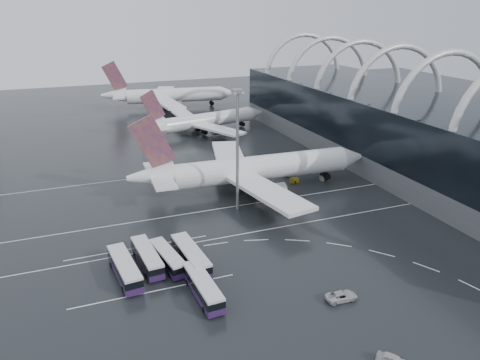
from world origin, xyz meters
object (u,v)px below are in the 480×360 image
object	(u,v)px
bus_row_near_d	(191,256)
floodlight_mast	(237,136)
bus_row_near_c	(168,258)
bus_row_far_c	(203,287)
gse_cart_belly_b	(286,174)
gse_cart_belly_c	(256,186)
bus_row_near_b	(147,257)
gse_cart_belly_e	(255,165)
van_curve_b	(393,360)
bus_row_near_a	(125,268)
gse_cart_belly_a	(294,180)
airliner_gate_b	(203,121)
gse_cart_belly_d	(324,178)
airliner_main	(250,170)
van_curve_a	(341,296)
airliner_gate_c	(168,96)

from	to	relation	value
bus_row_near_d	floodlight_mast	bearing A→B (deg)	-44.21
bus_row_near_c	bus_row_far_c	world-z (taller)	bus_row_far_c
gse_cart_belly_b	gse_cart_belly_c	distance (m)	12.54
bus_row_near_b	bus_row_far_c	bearing A→B (deg)	-157.23
gse_cart_belly_b	bus_row_near_d	bearing A→B (deg)	-136.24
gse_cart_belly_e	van_curve_b	bearing A→B (deg)	-100.07
bus_row_near_b	bus_row_near_d	xyz separation A→B (m)	(7.50, -2.73, 0.12)
bus_row_near_a	gse_cart_belly_a	xyz separation A→B (m)	(49.53, 31.01, -1.24)
airliner_gate_b	gse_cart_belly_a	xyz separation A→B (m)	(7.61, -58.71, -3.91)
bus_row_near_a	floodlight_mast	xyz separation A→B (m)	(29.00, 20.29, 15.81)
bus_row_far_c	gse_cart_belly_d	xyz separation A→B (m)	(46.81, 39.88, -1.14)
airliner_main	van_curve_a	world-z (taller)	airliner_main
floodlight_mast	gse_cart_belly_c	bearing A→B (deg)	48.56
bus_row_near_a	floodlight_mast	world-z (taller)	floodlight_mast
van_curve_a	bus_row_near_a	bearing A→B (deg)	61.37
van_curve_a	bus_row_near_b	bearing A→B (deg)	54.01
bus_row_near_a	gse_cart_belly_e	world-z (taller)	bus_row_near_a
gse_cart_belly_a	gse_cart_belly_c	distance (m)	11.26
gse_cart_belly_d	gse_cart_belly_e	distance (m)	21.50
airliner_gate_c	gse_cart_belly_d	xyz separation A→B (m)	(17.76, -109.88, -4.87)
airliner_main	airliner_gate_b	xyz separation A→B (m)	(5.53, 59.16, -0.93)
gse_cart_belly_c	gse_cart_belly_e	xyz separation A→B (m)	(6.14, 15.38, 0.16)
gse_cart_belly_d	gse_cart_belly_b	bearing A→B (deg)	141.53
airliner_main	bus_row_far_c	distance (m)	48.30
bus_row_far_c	van_curve_a	xyz separation A→B (m)	(20.61, -9.21, -1.01)
van_curve_b	gse_cart_belly_b	bearing A→B (deg)	35.73
floodlight_mast	gse_cart_belly_a	xyz separation A→B (m)	(20.53, 10.71, -17.05)
bus_row_near_a	gse_cart_belly_d	distance (m)	64.99
bus_row_near_a	airliner_gate_b	bearing A→B (deg)	-30.69
airliner_gate_c	gse_cart_belly_e	size ratio (longest dim) A/B	24.56
airliner_gate_b	van_curve_a	size ratio (longest dim) A/B	9.70
bus_row_near_a	van_curve_b	xyz separation A→B (m)	(30.06, -34.66, -1.09)
airliner_gate_b	gse_cart_belly_c	xyz separation A→B (m)	(-3.64, -58.91, -4.00)
floodlight_mast	bus_row_far_c	bearing A→B (deg)	-120.21
bus_row_near_b	bus_row_near_d	size ratio (longest dim) A/B	0.94
airliner_gate_b	gse_cart_belly_c	size ratio (longest dim) A/B	27.15
bus_row_near_c	gse_cart_belly_c	bearing A→B (deg)	-54.84
bus_row_near_b	airliner_main	bearing A→B (deg)	-53.20
airliner_gate_b	floodlight_mast	xyz separation A→B (m)	(-12.92, -69.43, 13.13)
bus_row_near_c	bus_row_near_d	world-z (taller)	bus_row_near_d
bus_row_near_a	gse_cart_belly_b	xyz separation A→B (m)	(49.70, 35.98, -1.26)
gse_cart_belly_d	gse_cart_belly_e	bearing A→B (deg)	128.90
van_curve_b	gse_cart_belly_c	bearing A→B (deg)	44.11
bus_row_near_d	gse_cart_belly_c	bearing A→B (deg)	-44.77
van_curve_a	gse_cart_belly_a	world-z (taller)	van_curve_a
airliner_main	gse_cart_belly_b	distance (m)	15.17
airliner_main	airliner_gate_c	bearing A→B (deg)	90.13
gse_cart_belly_a	gse_cart_belly_c	size ratio (longest dim) A/B	1.16
gse_cart_belly_a	airliner_gate_b	bearing A→B (deg)	97.39
van_curve_b	gse_cart_belly_e	size ratio (longest dim) A/B	1.75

